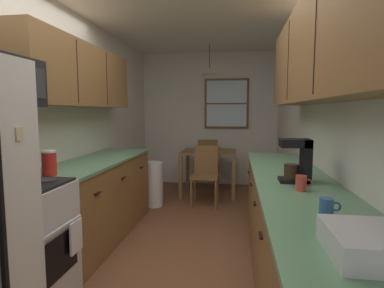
% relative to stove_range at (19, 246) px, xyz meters
% --- Properties ---
extents(ground_plane, '(12.00, 12.00, 0.00)m').
position_rel_stove_range_xyz_m(ground_plane, '(0.99, 1.54, -0.47)').
color(ground_plane, brown).
extents(wall_left, '(0.10, 9.00, 2.55)m').
position_rel_stove_range_xyz_m(wall_left, '(-0.36, 1.54, 0.80)').
color(wall_left, silver).
rests_on(wall_left, ground).
extents(wall_right, '(0.10, 9.00, 2.55)m').
position_rel_stove_range_xyz_m(wall_right, '(2.34, 1.54, 0.80)').
color(wall_right, silver).
rests_on(wall_right, ground).
extents(wall_back, '(4.40, 0.10, 2.55)m').
position_rel_stove_range_xyz_m(wall_back, '(0.99, 4.19, 0.80)').
color(wall_back, silver).
rests_on(wall_back, ground).
extents(ceiling_slab, '(4.40, 9.00, 0.08)m').
position_rel_stove_range_xyz_m(ceiling_slab, '(0.99, 1.54, 2.12)').
color(ceiling_slab, white).
extents(stove_range, '(0.66, 0.60, 1.10)m').
position_rel_stove_range_xyz_m(stove_range, '(0.00, 0.00, 0.00)').
color(stove_range, silver).
rests_on(stove_range, ground).
extents(counter_left, '(0.64, 1.98, 0.90)m').
position_rel_stove_range_xyz_m(counter_left, '(-0.01, 1.29, -0.02)').
color(counter_left, brown).
rests_on(counter_left, ground).
extents(upper_cabinets_left, '(0.33, 2.06, 0.65)m').
position_rel_stove_range_xyz_m(upper_cabinets_left, '(-0.15, 1.24, 1.34)').
color(upper_cabinets_left, brown).
extents(counter_right, '(0.64, 3.27, 0.90)m').
position_rel_stove_range_xyz_m(counter_right, '(1.99, 0.52, -0.02)').
color(counter_right, brown).
rests_on(counter_right, ground).
extents(upper_cabinets_right, '(0.33, 2.95, 0.76)m').
position_rel_stove_range_xyz_m(upper_cabinets_right, '(2.13, 0.47, 1.41)').
color(upper_cabinets_right, brown).
extents(dining_table, '(0.91, 0.78, 0.75)m').
position_rel_stove_range_xyz_m(dining_table, '(1.06, 3.35, 0.16)').
color(dining_table, brown).
rests_on(dining_table, ground).
extents(dining_chair_near, '(0.40, 0.40, 0.90)m').
position_rel_stove_range_xyz_m(dining_chair_near, '(1.06, 2.75, 0.03)').
color(dining_chair_near, brown).
rests_on(dining_chair_near, ground).
extents(dining_chair_far, '(0.45, 0.45, 0.90)m').
position_rel_stove_range_xyz_m(dining_chair_far, '(0.98, 3.95, 0.03)').
color(dining_chair_far, brown).
rests_on(dining_chair_far, ground).
extents(pendant_light, '(0.26, 0.26, 0.50)m').
position_rel_stove_range_xyz_m(pendant_light, '(1.06, 3.35, 1.63)').
color(pendant_light, black).
extents(back_window, '(0.84, 0.05, 0.95)m').
position_rel_stove_range_xyz_m(back_window, '(1.33, 4.12, 1.10)').
color(back_window, brown).
extents(trash_bin, '(0.29, 0.29, 0.67)m').
position_rel_stove_range_xyz_m(trash_bin, '(0.29, 2.55, -0.14)').
color(trash_bin, white).
rests_on(trash_bin, ground).
extents(storage_canister, '(0.12, 0.12, 0.21)m').
position_rel_stove_range_xyz_m(storage_canister, '(-0.01, 0.41, 0.53)').
color(storage_canister, red).
rests_on(storage_canister, counter_left).
extents(dish_towel, '(0.02, 0.16, 0.24)m').
position_rel_stove_range_xyz_m(dish_towel, '(0.35, 0.15, 0.03)').
color(dish_towel, white).
extents(coffee_maker, '(0.22, 0.18, 0.33)m').
position_rel_stove_range_xyz_m(coffee_maker, '(2.00, 0.45, 0.60)').
color(coffee_maker, black).
rests_on(coffee_maker, counter_right).
extents(mug_by_coffeemaker, '(0.11, 0.07, 0.09)m').
position_rel_stove_range_xyz_m(mug_by_coffeemaker, '(1.99, -0.32, 0.47)').
color(mug_by_coffeemaker, '#335999').
rests_on(mug_by_coffeemaker, counter_right).
extents(mug_spare, '(0.11, 0.07, 0.10)m').
position_rel_stove_range_xyz_m(mug_spare, '(1.97, 0.18, 0.48)').
color(mug_spare, '#BF3F33').
rests_on(mug_spare, counter_right).
extents(dish_rack, '(0.28, 0.34, 0.10)m').
position_rel_stove_range_xyz_m(dish_rack, '(2.01, -0.77, 0.48)').
color(dish_rack, silver).
rests_on(dish_rack, counter_right).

